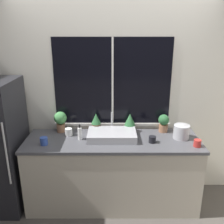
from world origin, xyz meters
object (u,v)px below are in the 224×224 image
at_px(potted_plant_center_right, 130,122).
at_px(soap_bottle, 80,133).
at_px(mug_white, 68,132).
at_px(potted_plant_far_left, 60,120).
at_px(potted_plant_far_right, 163,122).
at_px(potted_plant_center_left, 96,122).
at_px(mug_red, 197,143).
at_px(mug_black, 152,139).
at_px(sink, 112,135).
at_px(kettle, 181,131).
at_px(mug_blue, 44,141).

relative_size(potted_plant_center_right, soap_bottle, 1.29).
relative_size(potted_plant_center_right, mug_white, 2.68).
height_order(potted_plant_far_left, potted_plant_far_right, potted_plant_far_left).
relative_size(potted_plant_center_left, mug_red, 2.96).
bearing_deg(potted_plant_far_left, soap_bottle, -41.09).
bearing_deg(potted_plant_center_right, soap_bottle, -158.70).
xyz_separation_m(potted_plant_center_right, mug_black, (0.24, -0.32, -0.09)).
height_order(sink, mug_white, sink).
relative_size(potted_plant_center_left, kettle, 1.29).
bearing_deg(kettle, mug_white, 176.36).
relative_size(sink, potted_plant_center_right, 2.39).
bearing_deg(mug_black, mug_white, 168.41).
height_order(potted_plant_center_right, potted_plant_far_right, potted_plant_center_right).
relative_size(potted_plant_center_right, mug_red, 2.94).
bearing_deg(mug_red, mug_white, 168.23).
distance_m(mug_blue, kettle, 1.63).
height_order(potted_plant_center_left, mug_black, potted_plant_center_left).
relative_size(mug_red, mug_blue, 0.92).
distance_m(soap_bottle, mug_red, 1.36).
relative_size(soap_bottle, kettle, 0.99).
bearing_deg(mug_black, kettle, 18.04).
bearing_deg(kettle, potted_plant_center_left, 168.90).
bearing_deg(sink, soap_bottle, -175.64).
bearing_deg(mug_red, potted_plant_far_right, 125.13).
bearing_deg(kettle, sink, -179.65).
relative_size(potted_plant_far_left, soap_bottle, 1.42).
bearing_deg(sink, potted_plant_far_right, 17.58).
relative_size(potted_plant_center_left, mug_black, 2.94).
xyz_separation_m(sink, mug_red, (0.96, -0.22, -0.00)).
relative_size(potted_plant_far_left, mug_black, 3.20).
bearing_deg(kettle, potted_plant_center_right, 161.47).
bearing_deg(mug_red, soap_bottle, 171.92).
distance_m(potted_plant_center_left, potted_plant_far_right, 0.86).
height_order(mug_red, mug_white, mug_white).
height_order(sink, kettle, sink).
xyz_separation_m(mug_red, mug_white, (-1.50, 0.31, 0.00)).
xyz_separation_m(potted_plant_center_left, kettle, (1.04, -0.20, -0.04)).
relative_size(potted_plant_far_left, potted_plant_center_left, 1.09).
height_order(sink, potted_plant_center_left, sink).
height_order(potted_plant_center_left, kettle, potted_plant_center_left).
bearing_deg(soap_bottle, mug_blue, -160.24).
height_order(sink, mug_red, sink).
bearing_deg(mug_black, potted_plant_center_left, 154.33).
relative_size(soap_bottle, mug_red, 2.28).
relative_size(mug_red, mug_white, 0.91).
height_order(mug_red, kettle, kettle).
relative_size(mug_white, mug_black, 1.09).
relative_size(potted_plant_far_left, potted_plant_center_right, 1.10).
relative_size(potted_plant_center_right, potted_plant_far_right, 1.06).
bearing_deg(potted_plant_far_right, soap_bottle, -167.12).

